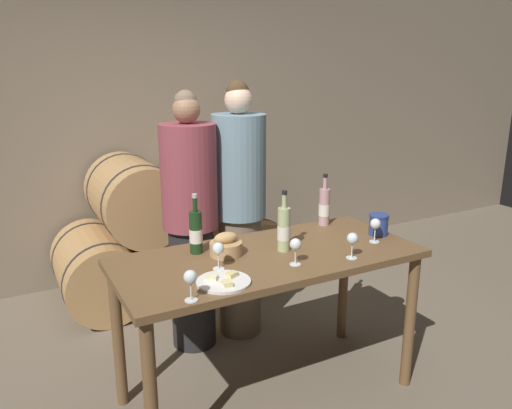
{
  "coord_description": "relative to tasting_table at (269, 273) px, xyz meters",
  "views": [
    {
      "loc": [
        -1.28,
        -2.25,
        1.9
      ],
      "look_at": [
        0.0,
        0.15,
        1.14
      ],
      "focal_mm": 35.0,
      "sensor_mm": 36.0,
      "label": 1
    }
  ],
  "objects": [
    {
      "name": "person_left",
      "position": [
        -0.18,
        0.74,
        0.11
      ],
      "size": [
        0.37,
        0.37,
        1.76
      ],
      "color": "#232326",
      "rests_on": "ground_plane"
    },
    {
      "name": "ground_plane",
      "position": [
        0.0,
        0.0,
        -0.78
      ],
      "size": [
        10.0,
        10.0,
        0.0
      ],
      "primitive_type": "plane",
      "color": "#726654"
    },
    {
      "name": "wine_bottle_rose",
      "position": [
        0.58,
        0.3,
        0.24
      ],
      "size": [
        0.07,
        0.07,
        0.34
      ],
      "color": "#BC8E93",
      "rests_on": "tasting_table"
    },
    {
      "name": "cheese_plate",
      "position": [
        -0.38,
        -0.23,
        0.12
      ],
      "size": [
        0.27,
        0.27,
        0.04
      ],
      "color": "white",
      "rests_on": "tasting_table"
    },
    {
      "name": "stone_wall_back",
      "position": [
        0.0,
        2.21,
        0.82
      ],
      "size": [
        10.0,
        0.12,
        3.2
      ],
      "color": "gray",
      "rests_on": "ground_plane"
    },
    {
      "name": "wine_bottle_red",
      "position": [
        -0.35,
        0.21,
        0.24
      ],
      "size": [
        0.07,
        0.07,
        0.34
      ],
      "color": "#193819",
      "rests_on": "tasting_table"
    },
    {
      "name": "blue_crock",
      "position": [
        0.76,
        -0.03,
        0.19
      ],
      "size": [
        0.12,
        0.12,
        0.13
      ],
      "color": "navy",
      "rests_on": "tasting_table"
    },
    {
      "name": "bread_basket",
      "position": [
        -0.21,
        0.11,
        0.17
      ],
      "size": [
        0.18,
        0.18,
        0.13
      ],
      "color": "tan",
      "rests_on": "tasting_table"
    },
    {
      "name": "wine_glass_far_right",
      "position": [
        0.65,
        -0.12,
        0.22
      ],
      "size": [
        0.06,
        0.06,
        0.15
      ],
      "color": "white",
      "rests_on": "tasting_table"
    },
    {
      "name": "tasting_table",
      "position": [
        0.0,
        0.0,
        0.0
      ],
      "size": [
        1.7,
        0.76,
        0.89
      ],
      "color": "brown",
      "rests_on": "ground_plane"
    },
    {
      "name": "barrel_stack",
      "position": [
        -0.0,
        1.64,
        -0.24
      ],
      "size": [
        1.94,
        0.89,
        1.2
      ],
      "color": "tan",
      "rests_on": "ground_plane"
    },
    {
      "name": "wine_glass_right",
      "position": [
        0.37,
        -0.26,
        0.22
      ],
      "size": [
        0.06,
        0.06,
        0.15
      ],
      "color": "white",
      "rests_on": "tasting_table"
    },
    {
      "name": "person_right",
      "position": [
        0.18,
        0.74,
        0.14
      ],
      "size": [
        0.37,
        0.37,
        1.81
      ],
      "color": "#756651",
      "rests_on": "ground_plane"
    },
    {
      "name": "wine_glass_far_left",
      "position": [
        -0.58,
        -0.33,
        0.22
      ],
      "size": [
        0.06,
        0.06,
        0.15
      ],
      "color": "white",
      "rests_on": "tasting_table"
    },
    {
      "name": "wine_bottle_white",
      "position": [
        0.1,
        0.02,
        0.24
      ],
      "size": [
        0.07,
        0.07,
        0.35
      ],
      "color": "#ADBC7F",
      "rests_on": "tasting_table"
    },
    {
      "name": "wine_glass_left",
      "position": [
        -0.33,
        -0.06,
        0.22
      ],
      "size": [
        0.06,
        0.06,
        0.15
      ],
      "color": "white",
      "rests_on": "tasting_table"
    },
    {
      "name": "wine_glass_center",
      "position": [
        0.05,
        -0.2,
        0.22
      ],
      "size": [
        0.06,
        0.06,
        0.15
      ],
      "color": "white",
      "rests_on": "tasting_table"
    }
  ]
}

